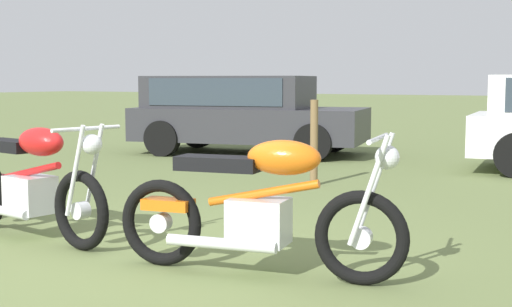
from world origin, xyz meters
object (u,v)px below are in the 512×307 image
car_charcoal (240,109)px  fence_post_wooden (314,143)px  motorcycle_red (30,182)px  motorcycle_orange (259,207)px

car_charcoal → fence_post_wooden: size_ratio=4.02×
motorcycle_red → car_charcoal: (-2.09, 6.93, 0.35)m
motorcycle_orange → fence_post_wooden: bearing=100.2°
motorcycle_orange → motorcycle_red: bearing=169.2°
motorcycle_orange → fence_post_wooden: fence_post_wooden is taller
motorcycle_red → motorcycle_orange: size_ratio=0.99×
fence_post_wooden → car_charcoal: bearing=134.5°
motorcycle_orange → fence_post_wooden: 4.29m
motorcycle_orange → car_charcoal: 8.23m
fence_post_wooden → motorcycle_red: bearing=-101.4°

